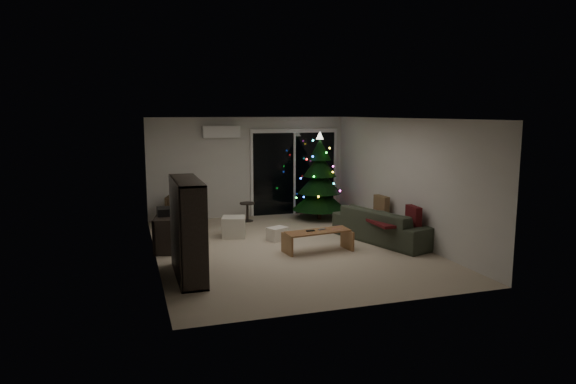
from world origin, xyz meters
name	(u,v)px	position (x,y,z in m)	size (l,w,h in m)	color
room	(287,185)	(0.46, 1.49, 1.02)	(6.50, 7.51, 2.60)	beige
bookshelf	(175,229)	(-2.25, -1.22, 0.79)	(0.40, 1.58, 1.58)	black
media_cabinet	(167,232)	(-2.25, 0.62, 0.33)	(0.40, 1.07, 0.67)	black
stereo	(166,211)	(-2.25, 0.62, 0.74)	(0.34, 0.40, 0.14)	black
armchair	(186,210)	(-1.65, 2.62, 0.37)	(0.80, 0.82, 0.75)	#43321F
ottoman	(234,227)	(-0.83, 1.18, 0.22)	(0.48, 0.48, 0.43)	beige
cardboard_box_a	(195,243)	(-1.75, 0.32, 0.15)	(0.41, 0.31, 0.29)	white
cardboard_box_b	(277,234)	(-0.03, 0.61, 0.14)	(0.39, 0.29, 0.27)	white
side_table	(247,212)	(-0.19, 2.63, 0.23)	(0.37, 0.37, 0.46)	black
floor_lamp	(192,187)	(-1.40, 3.37, 0.79)	(0.25, 0.25, 1.59)	black
sofa	(385,225)	(2.05, -0.12, 0.34)	(2.30, 0.90, 0.67)	#282F24
sofa_throw	(381,218)	(1.95, -0.12, 0.49)	(0.72, 1.66, 0.06)	#45130E
cushion_a	(381,206)	(2.30, 0.53, 0.61)	(0.13, 0.44, 0.44)	#8D744E
cushion_b	(413,217)	(2.30, -0.77, 0.61)	(0.13, 0.44, 0.44)	#45130E
coffee_table	(318,241)	(0.45, -0.45, 0.20)	(1.28, 0.45, 0.40)	#9F7646
remote_a	(310,231)	(0.30, -0.45, 0.42)	(0.16, 0.05, 0.02)	black
remote_b	(322,229)	(0.55, -0.40, 0.42)	(0.15, 0.04, 0.02)	slate
christmas_tree	(320,176)	(1.57, 2.36, 1.08)	(1.33, 1.33, 2.15)	black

